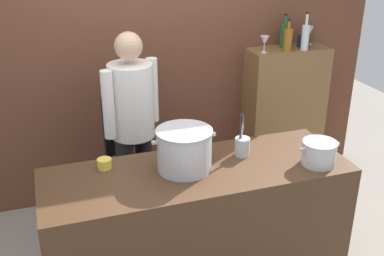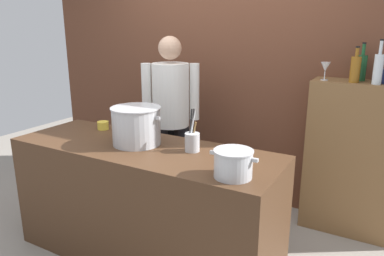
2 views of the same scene
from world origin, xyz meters
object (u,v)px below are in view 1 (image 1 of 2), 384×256
(wine_glass_wide, at_px, (265,41))
(butter_jar, at_px, (104,164))
(utensil_crock, at_px, (242,146))
(chef, at_px, (132,121))
(wine_bottle_green, at_px, (284,35))
(stockpot_large, at_px, (184,150))
(wine_bottle_clear, at_px, (305,36))
(wine_bottle_amber, at_px, (288,39))
(spice_tin_navy, at_px, (303,41))
(wine_glass_tall, at_px, (309,32))
(stockpot_small, at_px, (319,153))

(wine_glass_wide, bearing_deg, butter_jar, -149.89)
(utensil_crock, bearing_deg, chef, 131.82)
(wine_bottle_green, xyz_separation_m, wine_glass_wide, (-0.26, -0.12, -0.01))
(stockpot_large, distance_m, utensil_crock, 0.45)
(wine_bottle_clear, relative_size, wine_bottle_amber, 1.20)
(wine_bottle_green, bearing_deg, chef, -163.50)
(chef, xyz_separation_m, wine_glass_wide, (1.28, 0.34, 0.45))
(wine_bottle_clear, bearing_deg, utensil_crock, -136.24)
(wine_bottle_green, relative_size, spice_tin_navy, 2.71)
(wine_bottle_amber, distance_m, wine_glass_tall, 0.34)
(chef, distance_m, wine_bottle_clear, 1.76)
(chef, height_order, spice_tin_navy, chef)
(wine_bottle_green, distance_m, wine_glass_tall, 0.28)
(stockpot_large, distance_m, wine_bottle_clear, 1.87)
(chef, relative_size, wine_glass_wide, 11.19)
(stockpot_large, relative_size, butter_jar, 4.46)
(wine_glass_tall, relative_size, spice_tin_navy, 1.52)
(stockpot_small, bearing_deg, wine_glass_wide, 80.08)
(stockpot_large, bearing_deg, spice_tin_navy, 37.04)
(wine_bottle_clear, height_order, spice_tin_navy, wine_bottle_clear)
(wine_bottle_clear, bearing_deg, wine_glass_tall, 49.10)
(wine_glass_wide, bearing_deg, wine_bottle_green, 24.04)
(stockpot_large, bearing_deg, wine_bottle_clear, 35.61)
(stockpot_small, height_order, wine_glass_tall, wine_glass_tall)
(stockpot_small, height_order, wine_bottle_green, wine_bottle_green)
(stockpot_small, distance_m, butter_jar, 1.42)
(utensil_crock, xyz_separation_m, wine_glass_tall, (1.19, 1.17, 0.46))
(stockpot_large, height_order, utensil_crock, utensil_crock)
(wine_glass_wide, relative_size, spice_tin_navy, 1.32)
(chef, distance_m, wine_glass_wide, 1.40)
(stockpot_small, relative_size, wine_bottle_green, 0.97)
(chef, xyz_separation_m, spice_tin_navy, (1.71, 0.39, 0.41))
(stockpot_small, distance_m, wine_bottle_clear, 1.49)
(spice_tin_navy, bearing_deg, wine_bottle_green, 159.91)
(wine_bottle_amber, relative_size, wine_glass_wide, 1.89)
(spice_tin_navy, bearing_deg, wine_bottle_clear, -114.95)
(chef, bearing_deg, wine_bottle_clear, 161.33)
(chef, distance_m, butter_jar, 0.66)
(wine_bottle_green, height_order, spice_tin_navy, wine_bottle_green)
(wine_bottle_green, relative_size, wine_bottle_amber, 1.09)
(utensil_crock, xyz_separation_m, wine_bottle_amber, (0.89, 1.03, 0.45))
(chef, bearing_deg, stockpot_large, 74.73)
(spice_tin_navy, bearing_deg, chef, -167.01)
(wine_bottle_green, relative_size, wine_bottle_clear, 0.90)
(stockpot_small, xyz_separation_m, wine_bottle_clear, (0.62, 1.28, 0.45))
(wine_bottle_amber, bearing_deg, utensil_crock, -130.82)
(wine_bottle_green, relative_size, wine_glass_wide, 2.05)
(chef, height_order, wine_glass_tall, chef)
(wine_bottle_green, xyz_separation_m, spice_tin_navy, (0.17, -0.06, -0.05))
(stockpot_small, height_order, butter_jar, stockpot_small)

